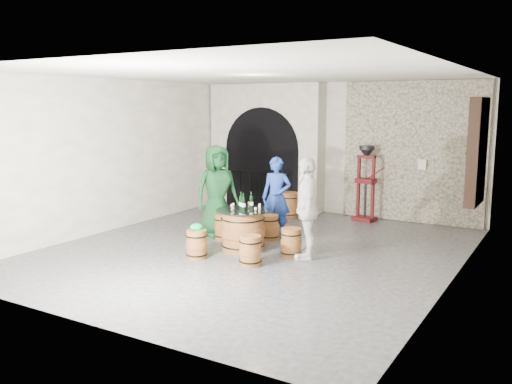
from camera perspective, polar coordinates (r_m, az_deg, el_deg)
The scene contains 31 objects.
ground at distance 10.09m, azimuth -0.10°, elevation -6.12°, with size 8.00×8.00×0.00m, color #2A2A2C.
wall_back at distance 13.37m, azimuth 8.74°, elevation 4.51°, with size 8.00×8.00×0.00m, color silver.
wall_front at distance 6.70m, azimuth -17.89°, elevation -0.37°, with size 8.00×8.00×0.00m, color silver.
wall_left at distance 11.95m, azimuth -14.70°, elevation 3.78°, with size 8.00×8.00×0.00m, color silver.
wall_right at distance 8.55m, azimuth 20.48°, elevation 1.47°, with size 8.00×8.00×0.00m, color silver.
ceiling at distance 9.75m, azimuth -0.11°, elevation 12.35°, with size 8.00×8.00×0.00m, color beige.
stone_facing_panel at distance 12.75m, azimuth 16.17°, elevation 4.04°, with size 3.20×0.12×3.18m, color #ACA289.
arched_opening at distance 13.96m, azimuth 1.05°, elevation 4.74°, with size 3.10×0.60×3.19m.
shuttered_window at distance 10.91m, azimuth 22.21°, elevation 3.97°, with size 0.23×1.10×2.00m.
barrel_table at distance 9.98m, azimuth -1.40°, elevation -4.05°, with size 0.99×0.99×0.76m.
barrel_stool_left at distance 10.86m, azimuth -3.43°, elevation -3.66°, with size 0.39×0.39×0.51m.
barrel_stool_far at distance 10.78m, azimuth 1.46°, elevation -3.74°, with size 0.39×0.39×0.51m.
barrel_stool_right at distance 9.64m, azimuth 3.72°, elevation -5.32°, with size 0.39×0.39×0.51m.
barrel_stool_near_right at distance 9.09m, azimuth -0.58°, elevation -6.19°, with size 0.39×0.39×0.51m.
barrel_stool_near_left at distance 9.55m, azimuth -6.27°, elevation -5.49°, with size 0.39×0.39×0.51m.
green_cap at distance 9.48m, azimuth -6.29°, elevation -3.71°, with size 0.26×0.22×0.12m.
person_green at distance 11.05m, azimuth -4.13°, elevation 0.14°, with size 0.91×0.59×1.86m, color #0F3919.
person_blue at distance 10.89m, azimuth 2.17°, elevation -0.58°, with size 0.60×0.39×1.63m, color navy.
person_white at distance 9.41m, azimuth 5.38°, elevation -1.70°, with size 1.05×0.44×1.78m, color silver.
wine_bottle_left at distance 9.91m, azimuth -1.58°, elevation -1.09°, with size 0.08×0.08×0.32m.
wine_bottle_center at distance 9.80m, azimuth -1.34°, elevation -1.20°, with size 0.08×0.08×0.32m.
wine_bottle_right at distance 9.95m, azimuth -0.51°, elevation -1.05°, with size 0.08×0.08×0.32m.
tasting_glass_a at distance 9.90m, azimuth -2.56°, elevation -1.59°, with size 0.05×0.05×0.10m, color #C36125, non-canonical shape.
tasting_glass_b at distance 9.79m, azimuth 0.36°, elevation -1.70°, with size 0.05×0.05×0.10m, color #C36125, non-canonical shape.
tasting_glass_c at distance 10.16m, azimuth -0.74°, elevation -1.30°, with size 0.05×0.05×0.10m, color #C36125, non-canonical shape.
tasting_glass_d at distance 9.98m, azimuth 0.39°, elevation -1.49°, with size 0.05×0.05×0.10m, color #C36125, non-canonical shape.
tasting_glass_e at distance 9.60m, azimuth -0.06°, elevation -1.92°, with size 0.05×0.05×0.10m, color #C36125, non-canonical shape.
tasting_glass_f at distance 10.03m, azimuth -2.41°, elevation -1.46°, with size 0.05×0.05×0.10m, color #C36125, non-canonical shape.
side_barrel at distance 12.93m, azimuth 3.45°, elevation -1.37°, with size 0.46×0.46×0.60m.
corking_press at distance 12.66m, azimuth 11.50°, elevation 1.51°, with size 0.73×0.45×1.74m.
control_box at distance 12.63m, azimuth 17.12°, elevation 2.81°, with size 0.18×0.10×0.22m, color silver.
Camera 1 is at (4.98, -8.36, 2.66)m, focal length 38.00 mm.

